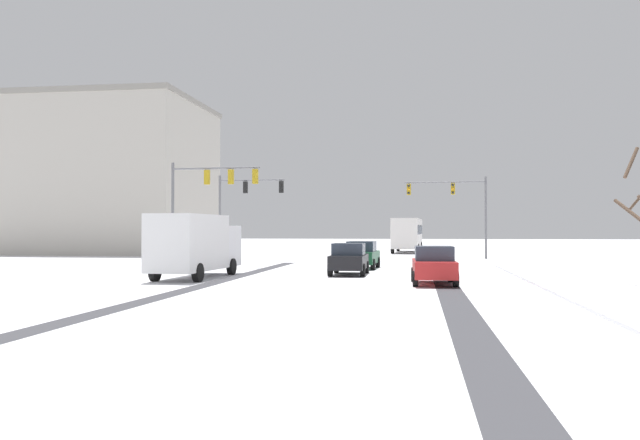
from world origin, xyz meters
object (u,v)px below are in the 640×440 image
(traffic_signal_far_left, at_px, (242,200))
(car_red_third, at_px, (434,265))
(traffic_signal_near_left, at_px, (207,190))
(traffic_signal_far_right, at_px, (457,200))
(car_dark_green_lead, at_px, (362,255))
(bus_oncoming, at_px, (407,233))
(office_building_far_left_block, at_px, (108,178))
(box_truck_delivery, at_px, (196,244))
(car_black_second, at_px, (349,259))

(traffic_signal_far_left, distance_m, car_red_third, 25.67)
(traffic_signal_near_left, distance_m, car_red_third, 17.96)
(traffic_signal_far_right, bearing_deg, traffic_signal_near_left, -138.36)
(traffic_signal_far_right, relative_size, car_dark_green_lead, 1.55)
(bus_oncoming, bearing_deg, traffic_signal_far_left, -124.56)
(traffic_signal_near_left, relative_size, traffic_signal_far_left, 1.00)
(traffic_signal_far_left, height_order, office_building_far_left_block, office_building_far_left_block)
(car_dark_green_lead, distance_m, office_building_far_left_block, 35.97)
(traffic_signal_far_left, bearing_deg, box_truck_delivery, -81.48)
(traffic_signal_far_right, distance_m, car_dark_green_lead, 16.40)
(traffic_signal_near_left, bearing_deg, car_red_third, -39.30)
(traffic_signal_near_left, bearing_deg, car_black_second, -31.60)
(traffic_signal_near_left, height_order, car_dark_green_lead, traffic_signal_near_left)
(traffic_signal_far_right, height_order, car_dark_green_lead, traffic_signal_far_right)
(bus_oncoming, bearing_deg, car_dark_green_lead, -94.58)
(bus_oncoming, bearing_deg, traffic_signal_near_left, -112.99)
(car_red_third, relative_size, bus_oncoming, 0.37)
(traffic_signal_far_left, relative_size, car_dark_green_lead, 1.55)
(office_building_far_left_block, bearing_deg, box_truck_delivery, -57.65)
(traffic_signal_far_left, xyz_separation_m, car_dark_green_lead, (10.11, -10.43, -3.79))
(box_truck_delivery, bearing_deg, car_dark_green_lead, 49.93)
(traffic_signal_far_left, relative_size, office_building_far_left_block, 0.35)
(car_black_second, relative_size, bus_oncoming, 0.37)
(traffic_signal_near_left, bearing_deg, traffic_signal_far_right, 41.64)
(traffic_signal_near_left, distance_m, bus_oncoming, 30.58)
(car_dark_green_lead, relative_size, box_truck_delivery, 0.56)
(bus_oncoming, xyz_separation_m, office_building_far_left_block, (-29.37, -5.70, 5.45))
(car_red_third, bearing_deg, office_building_far_left_block, 132.87)
(traffic_signal_far_right, bearing_deg, box_truck_delivery, -120.42)
(traffic_signal_far_left, distance_m, box_truck_delivery, 19.50)
(traffic_signal_far_right, bearing_deg, office_building_far_left_block, 166.39)
(traffic_signal_far_right, relative_size, traffic_signal_near_left, 1.00)
(car_red_third, xyz_separation_m, office_building_far_left_block, (-31.03, 33.43, 6.63))
(traffic_signal_near_left, bearing_deg, bus_oncoming, 67.01)
(office_building_far_left_block, bearing_deg, bus_oncoming, 10.98)
(car_dark_green_lead, xyz_separation_m, box_truck_delivery, (-7.25, -8.62, 0.82))
(box_truck_delivery, bearing_deg, traffic_signal_far_left, 98.52)
(traffic_signal_far_left, relative_size, bus_oncoming, 0.59)
(traffic_signal_far_left, distance_m, car_black_second, 19.06)
(car_red_third, bearing_deg, traffic_signal_near_left, 140.70)
(car_black_second, bearing_deg, traffic_signal_far_right, 71.75)
(car_dark_green_lead, bearing_deg, traffic_signal_near_left, 177.78)
(box_truck_delivery, bearing_deg, office_building_far_left_block, 122.35)
(traffic_signal_far_right, relative_size, car_red_third, 1.56)
(car_dark_green_lead, bearing_deg, car_black_second, -92.25)
(car_black_second, relative_size, box_truck_delivery, 0.55)
(car_red_third, height_order, office_building_far_left_block, office_building_far_left_block)
(car_dark_green_lead, relative_size, office_building_far_left_block, 0.23)
(car_black_second, bearing_deg, car_red_third, -51.99)
(traffic_signal_near_left, relative_size, office_building_far_left_block, 0.35)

